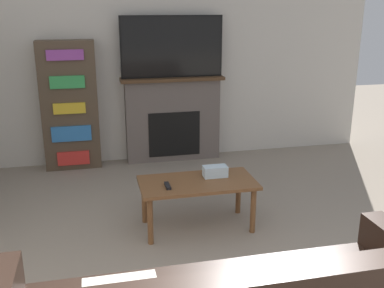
% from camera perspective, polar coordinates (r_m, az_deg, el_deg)
% --- Properties ---
extents(wall_back, '(5.61, 0.06, 2.70)m').
position_cam_1_polar(wall_back, '(5.87, -3.78, 11.09)').
color(wall_back, beige).
rests_on(wall_back, ground_plane).
extents(fireplace, '(1.32, 0.28, 1.10)m').
position_cam_1_polar(fireplace, '(5.89, -2.47, 3.24)').
color(fireplace, '#605651').
rests_on(fireplace, ground_plane).
extents(tv, '(1.29, 0.03, 0.76)m').
position_cam_1_polar(tv, '(5.72, -2.55, 12.23)').
color(tv, black).
rests_on(tv, fireplace).
extents(coffee_table, '(1.05, 0.53, 0.46)m').
position_cam_1_polar(coffee_table, '(4.08, 0.70, -5.54)').
color(coffee_table, brown).
rests_on(coffee_table, ground_plane).
extents(tissue_box, '(0.22, 0.12, 0.10)m').
position_cam_1_polar(tissue_box, '(4.16, 2.96, -3.48)').
color(tissue_box, silver).
rests_on(tissue_box, coffee_table).
extents(remote_control, '(0.04, 0.15, 0.02)m').
position_cam_1_polar(remote_control, '(3.94, -3.12, -5.31)').
color(remote_control, black).
rests_on(remote_control, coffee_table).
extents(bookshelf, '(0.68, 0.29, 1.58)m').
position_cam_1_polar(bookshelf, '(5.73, -15.25, 4.67)').
color(bookshelf, '#4C3D2D').
rests_on(bookshelf, ground_plane).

